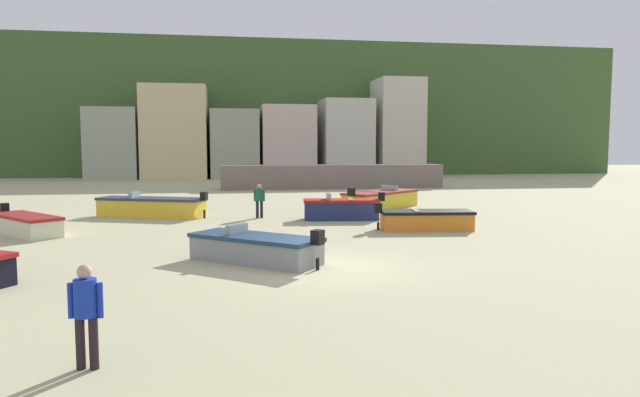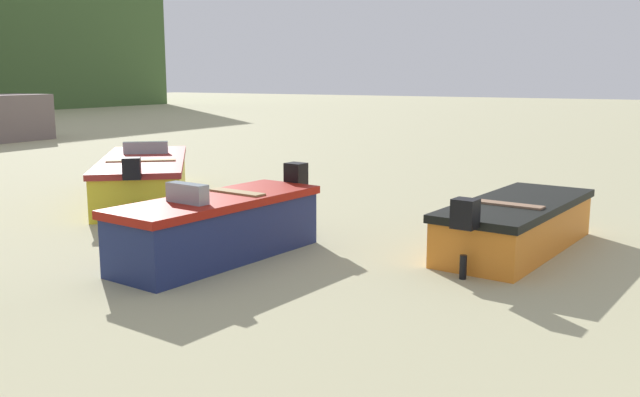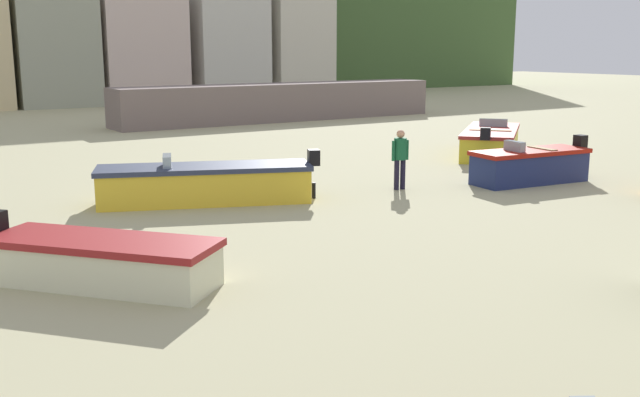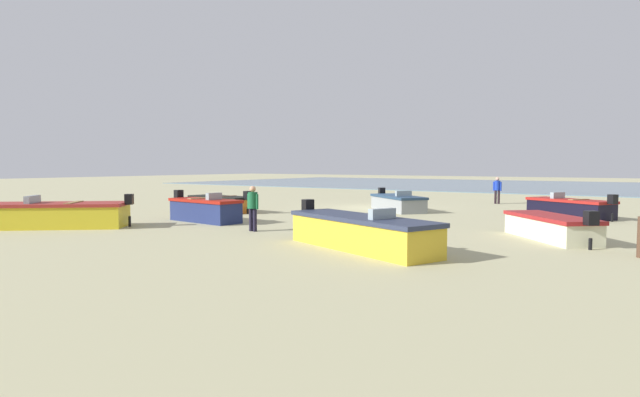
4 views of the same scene
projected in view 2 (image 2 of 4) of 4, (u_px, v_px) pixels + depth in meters
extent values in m
cube|color=navy|center=(218.00, 232.00, 10.32)|extent=(3.51, 1.52, 0.83)
cube|color=#9D1910|center=(218.00, 201.00, 10.24)|extent=(3.61, 1.61, 0.12)
cube|color=black|center=(296.00, 175.00, 11.70)|extent=(0.31, 0.35, 0.40)
cylinder|color=black|center=(296.00, 224.00, 11.85)|extent=(0.11, 0.11, 0.41)
cube|color=#8C9EA8|center=(187.00, 193.00, 9.73)|extent=(0.28, 0.70, 0.28)
cube|color=olive|center=(237.00, 194.00, 10.57)|extent=(0.35, 0.99, 0.08)
cube|color=gold|center=(144.00, 182.00, 15.24)|extent=(4.87, 4.46, 0.82)
cube|color=maroon|center=(143.00, 161.00, 15.16)|extent=(5.00, 4.58, 0.12)
cube|color=black|center=(132.00, 168.00, 12.55)|extent=(0.42, 0.43, 0.40)
cylinder|color=black|center=(134.00, 214.00, 12.71)|extent=(0.14, 0.14, 0.41)
cube|color=#8C9EA8|center=(146.00, 148.00, 15.96)|extent=(0.80, 0.90, 0.28)
cube|color=olive|center=(141.00, 162.00, 14.55)|extent=(1.10, 1.25, 0.08)
cube|color=orange|center=(516.00, 229.00, 10.89)|extent=(3.73, 1.66, 0.67)
cube|color=black|center=(518.00, 205.00, 10.82)|extent=(3.84, 1.75, 0.12)
cube|color=black|center=(465.00, 214.00, 9.21)|extent=(0.31, 0.35, 0.40)
cylinder|color=black|center=(463.00, 267.00, 9.34)|extent=(0.11, 0.11, 0.33)
cube|color=#8E694E|center=(507.00, 206.00, 10.45)|extent=(0.35, 1.12, 0.08)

